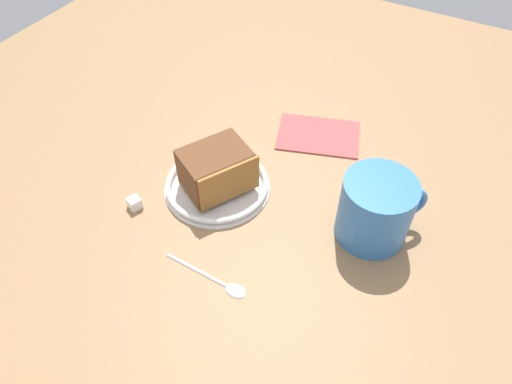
% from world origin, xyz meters
% --- Properties ---
extents(ground_plane, '(1.44, 1.44, 0.03)m').
position_xyz_m(ground_plane, '(0.00, 0.00, -0.02)').
color(ground_plane, '#936D47').
extents(small_plate, '(0.16, 0.16, 0.02)m').
position_xyz_m(small_plate, '(-0.09, 0.00, 0.01)').
color(small_plate, white).
rests_on(small_plate, ground_plane).
extents(cake_slice, '(0.11, 0.12, 0.07)m').
position_xyz_m(cake_slice, '(-0.08, 0.00, 0.04)').
color(cake_slice, '#9E662D').
rests_on(cake_slice, small_plate).
extents(tea_mug, '(0.11, 0.10, 0.10)m').
position_xyz_m(tea_mug, '(0.15, 0.03, 0.05)').
color(tea_mug, '#3372BF').
rests_on(tea_mug, ground_plane).
extents(teaspoon, '(0.12, 0.02, 0.01)m').
position_xyz_m(teaspoon, '(0.01, -0.14, 0.00)').
color(teaspoon, silver).
rests_on(teaspoon, ground_plane).
extents(folded_napkin, '(0.16, 0.13, 0.01)m').
position_xyz_m(folded_napkin, '(-0.00, 0.19, 0.00)').
color(folded_napkin, '#B24C4C').
rests_on(folded_napkin, ground_plane).
extents(sugar_cube, '(0.02, 0.02, 0.02)m').
position_xyz_m(sugar_cube, '(-0.17, -0.09, 0.01)').
color(sugar_cube, white).
rests_on(sugar_cube, ground_plane).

